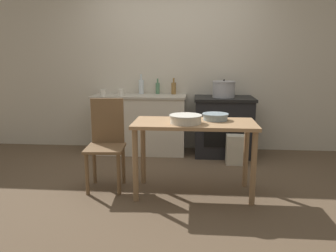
% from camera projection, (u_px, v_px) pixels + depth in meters
% --- Properties ---
extents(ground_plane, '(14.00, 14.00, 0.00)m').
position_uv_depth(ground_plane, '(164.00, 184.00, 3.74)').
color(ground_plane, brown).
extents(wall_back, '(8.00, 0.07, 2.55)m').
position_uv_depth(wall_back, '(174.00, 67.00, 5.02)').
color(wall_back, beige).
rests_on(wall_back, ground_plane).
extents(counter_cabinet, '(1.38, 0.58, 0.87)m').
position_uv_depth(counter_cabinet, '(140.00, 124.00, 4.93)').
color(counter_cabinet, beige).
rests_on(counter_cabinet, ground_plane).
extents(stove, '(0.85, 0.65, 0.85)m').
position_uv_depth(stove, '(223.00, 126.00, 4.80)').
color(stove, black).
rests_on(stove, ground_plane).
extents(work_table, '(1.24, 0.58, 0.77)m').
position_uv_depth(work_table, '(194.00, 133.00, 3.35)').
color(work_table, '#A87F56').
rests_on(work_table, ground_plane).
extents(chair, '(0.43, 0.43, 0.97)m').
position_uv_depth(chair, '(106.00, 141.00, 3.57)').
color(chair, brown).
rests_on(chair, ground_plane).
extents(flour_sack, '(0.27, 0.19, 0.40)m').
position_uv_depth(flour_sack, '(236.00, 150.00, 4.39)').
color(flour_sack, beige).
rests_on(flour_sack, ground_plane).
extents(stock_pot, '(0.33, 0.33, 0.26)m').
position_uv_depth(stock_pot, '(224.00, 89.00, 4.67)').
color(stock_pot, '#A8A8AD').
rests_on(stock_pot, stove).
extents(mixing_bowl_large, '(0.27, 0.27, 0.07)m').
position_uv_depth(mixing_bowl_large, '(215.00, 116.00, 3.41)').
color(mixing_bowl_large, '#93A8B2').
rests_on(mixing_bowl_large, work_table).
extents(mixing_bowl_small, '(0.32, 0.32, 0.09)m').
position_uv_depth(mixing_bowl_small, '(186.00, 119.00, 3.23)').
color(mixing_bowl_small, silver).
rests_on(mixing_bowl_small, work_table).
extents(bottle_far_left, '(0.06, 0.06, 0.23)m').
position_uv_depth(bottle_far_left, '(158.00, 88.00, 4.99)').
color(bottle_far_left, '#517F5B').
rests_on(bottle_far_left, counter_cabinet).
extents(bottle_left, '(0.07, 0.07, 0.24)m').
position_uv_depth(bottle_left, '(174.00, 88.00, 4.94)').
color(bottle_left, olive).
rests_on(bottle_left, counter_cabinet).
extents(bottle_mid_left, '(0.08, 0.08, 0.30)m').
position_uv_depth(bottle_mid_left, '(141.00, 86.00, 4.98)').
color(bottle_mid_left, silver).
rests_on(bottle_mid_left, counter_cabinet).
extents(cup_center_left, '(0.07, 0.07, 0.09)m').
position_uv_depth(cup_center_left, '(103.00, 93.00, 4.68)').
color(cup_center_left, silver).
rests_on(cup_center_left, counter_cabinet).
extents(cup_center, '(0.08, 0.08, 0.10)m').
position_uv_depth(cup_center, '(121.00, 93.00, 4.71)').
color(cup_center, silver).
rests_on(cup_center, counter_cabinet).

